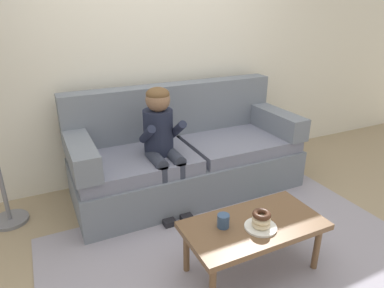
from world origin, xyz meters
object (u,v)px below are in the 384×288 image
at_px(coffee_table, 254,229).
at_px(donut, 261,224).
at_px(mug, 223,221).
at_px(toy_controller, 275,206).
at_px(person_child, 162,138).
at_px(couch, 186,155).

xyz_separation_m(coffee_table, donut, (0.01, -0.06, 0.08)).
xyz_separation_m(mug, toy_controller, (0.86, 0.50, -0.41)).
bearing_deg(donut, toy_controller, 43.44).
bearing_deg(toy_controller, person_child, 156.15).
height_order(mug, toy_controller, mug).
bearing_deg(coffee_table, donut, -84.50).
bearing_deg(toy_controller, mug, -144.69).
distance_m(donut, mug, 0.24).
distance_m(coffee_table, toy_controller, 0.91).
height_order(couch, person_child, person_child).
height_order(person_child, toy_controller, person_child).
bearing_deg(couch, donut, -93.30).
bearing_deg(mug, couch, 76.64).
height_order(donut, toy_controller, donut).
relative_size(couch, person_child, 1.98).
bearing_deg(couch, mug, -103.36).
height_order(person_child, mug, person_child).
bearing_deg(toy_controller, donut, -131.25).
height_order(coffee_table, toy_controller, coffee_table).
distance_m(donut, toy_controller, 0.98).
relative_size(couch, coffee_table, 2.32).
xyz_separation_m(person_child, toy_controller, (0.89, -0.50, -0.65)).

